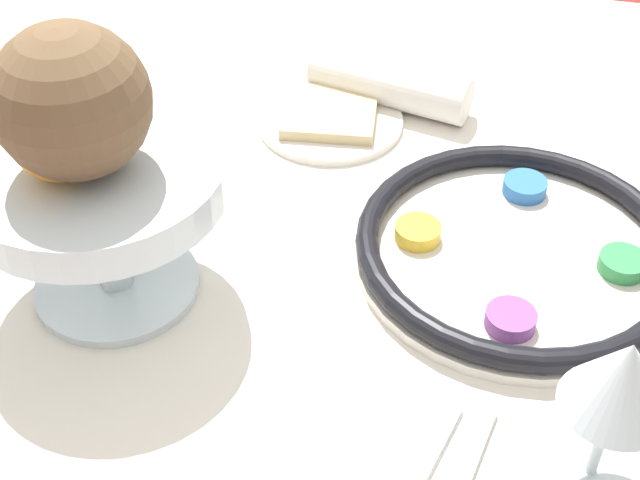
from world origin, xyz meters
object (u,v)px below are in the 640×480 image
(orange_fruit, at_px, (58,131))
(fruit_stand, at_px, (98,193))
(seder_plate, at_px, (518,249))
(wine_glass, at_px, (621,383))
(coconut, at_px, (71,102))
(bread_plate, at_px, (330,118))
(napkin_roll, at_px, (390,84))

(orange_fruit, bearing_deg, fruit_stand, -125.14)
(seder_plate, xyz_separation_m, wine_glass, (-0.07, 0.21, 0.08))
(coconut, distance_m, bread_plate, 0.36)
(fruit_stand, height_order, napkin_roll, fruit_stand)
(seder_plate, xyz_separation_m, coconut, (0.33, 0.12, 0.17))
(bread_plate, bearing_deg, fruit_stand, 67.01)
(seder_plate, height_order, fruit_stand, fruit_stand)
(wine_glass, relative_size, napkin_roll, 0.74)
(fruit_stand, distance_m, napkin_roll, 0.38)
(bread_plate, bearing_deg, napkin_roll, -135.43)
(fruit_stand, bearing_deg, seder_plate, -161.19)
(wine_glass, height_order, bread_plate, wine_glass)
(wine_glass, relative_size, bread_plate, 0.87)
(bread_plate, relative_size, napkin_roll, 0.85)
(orange_fruit, bearing_deg, seder_plate, -159.33)
(seder_plate, bearing_deg, wine_glass, 107.65)
(napkin_roll, bearing_deg, fruit_stand, 62.66)
(coconut, bearing_deg, bread_plate, -112.79)
(wine_glass, height_order, orange_fruit, orange_fruit)
(wine_glass, height_order, fruit_stand, same)
(seder_plate, bearing_deg, bread_plate, -39.75)
(fruit_stand, bearing_deg, bread_plate, -112.99)
(fruit_stand, bearing_deg, napkin_roll, -117.34)
(wine_glass, distance_m, bread_plate, 0.47)
(fruit_stand, relative_size, napkin_roll, 1.13)
(orange_fruit, bearing_deg, bread_plate, -113.73)
(orange_fruit, distance_m, bread_plate, 0.36)
(coconut, relative_size, napkin_roll, 0.63)
(bread_plate, bearing_deg, orange_fruit, 66.27)
(seder_plate, bearing_deg, orange_fruit, 20.67)
(wine_glass, relative_size, fruit_stand, 0.65)
(fruit_stand, distance_m, bread_plate, 0.32)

